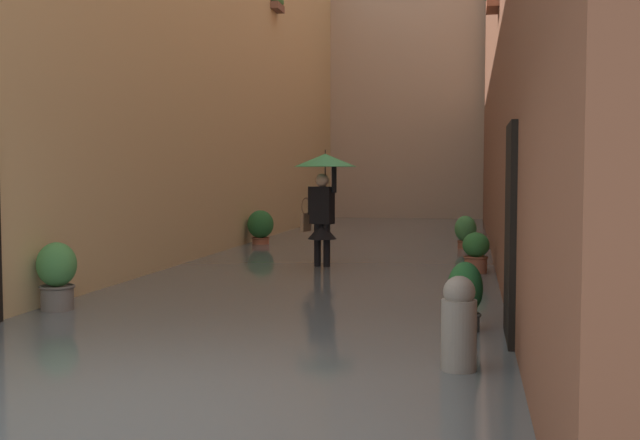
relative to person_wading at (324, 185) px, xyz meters
The scene contains 11 objects.
ground_plane 3.58m from the person_wading, 93.05° to the right, with size 60.00×60.00×0.00m, color gray.
flood_water 3.56m from the person_wading, 93.05° to the right, with size 6.22×28.27×0.12m, color #515B60.
building_facade_right 5.57m from the person_wading, 43.24° to the right, with size 2.04×26.27×8.95m.
building_facade_far 16.01m from the person_wading, 90.65° to the right, with size 9.02×1.80×12.63m, color tan.
person_wading is the anchor object (origin of this frame).
potted_plant_far_left 2.81m from the person_wading, behind, with size 0.43×0.43×0.77m.
potted_plant_near_right 4.55m from the person_wading, 60.15° to the right, with size 0.60×0.60×0.88m.
potted_plant_near_left 4.47m from the person_wading, 123.07° to the right, with size 0.46×0.46×0.82m.
potted_plant_mid_left 5.63m from the person_wading, 116.09° to the left, with size 0.36×0.36×0.82m.
potted_plant_far_right 5.32m from the person_wading, 64.16° to the left, with size 0.46×0.46×0.92m.
mooring_bollard 7.08m from the person_wading, 110.03° to the left, with size 0.29×0.29×0.89m.
Camera 1 is at (-2.31, 4.91, 1.72)m, focal length 42.83 mm.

